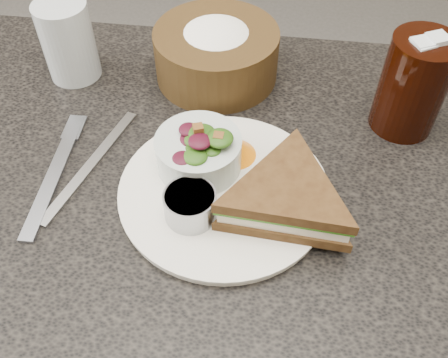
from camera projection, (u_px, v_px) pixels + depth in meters
name	position (u px, v px, depth m)	size (l,w,h in m)	color
dining_table	(219.00, 313.00, 0.93)	(1.00, 0.70, 0.75)	black
dinner_plate	(224.00, 191.00, 0.63)	(0.26, 0.26, 0.01)	silver
sandwich	(287.00, 198.00, 0.59)	(0.19, 0.19, 0.05)	#4B3319
salad_bowl	(198.00, 148.00, 0.63)	(0.11, 0.11, 0.06)	#B5C1BC
dressing_ramekin	(190.00, 205.00, 0.59)	(0.06, 0.06, 0.04)	#919499
orange_wedge	(235.00, 148.00, 0.66)	(0.06, 0.06, 0.03)	orange
fork	(52.00, 179.00, 0.65)	(0.02, 0.20, 0.01)	#969AA5
knife	(91.00, 165.00, 0.67)	(0.01, 0.22, 0.00)	#A7A7A7
bread_basket	(216.00, 46.00, 0.76)	(0.19, 0.19, 0.11)	#4D3619
cola_glass	(414.00, 82.00, 0.67)	(0.09, 0.09, 0.15)	black
water_glass	(68.00, 41.00, 0.76)	(0.08, 0.08, 0.12)	#B1BBBF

